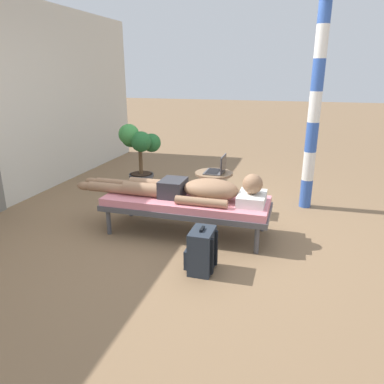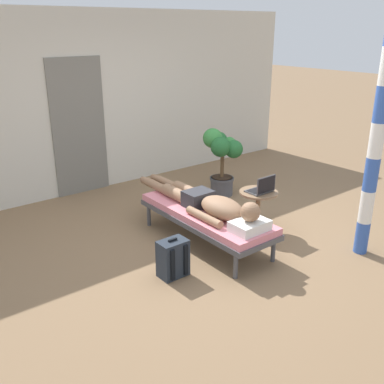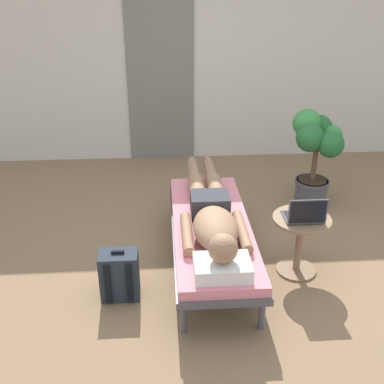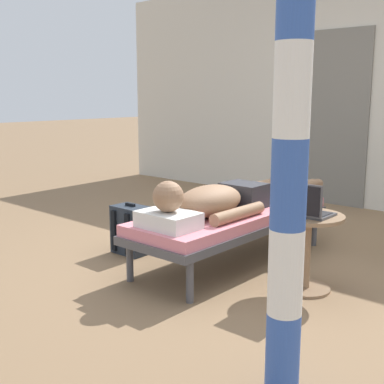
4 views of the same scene
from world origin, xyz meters
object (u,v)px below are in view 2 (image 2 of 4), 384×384
(laptop, at_px, (262,188))
(potted_plant, at_px, (222,155))
(porch_post, at_px, (376,140))
(lounge_chair, at_px, (206,215))
(side_table, at_px, (258,204))
(person_reclining, at_px, (208,203))
(backpack, at_px, (173,258))

(laptop, bearing_deg, potted_plant, 69.52)
(porch_post, bearing_deg, laptop, 115.19)
(lounge_chair, height_order, side_table, side_table)
(person_reclining, xyz_separation_m, laptop, (0.73, -0.16, 0.07))
(person_reclining, height_order, potted_plant, potted_plant)
(lounge_chair, height_order, potted_plant, potted_plant)
(laptop, relative_size, backpack, 0.73)
(laptop, relative_size, potted_plant, 0.30)
(person_reclining, relative_size, backpack, 5.12)
(laptop, bearing_deg, backpack, -173.07)
(lounge_chair, height_order, laptop, laptop)
(side_table, xyz_separation_m, backpack, (-1.49, -0.23, -0.16))
(laptop, xyz_separation_m, potted_plant, (0.48, 1.29, 0.05))
(side_table, distance_m, laptop, 0.23)
(lounge_chair, bearing_deg, porch_post, -46.10)
(person_reclining, height_order, porch_post, porch_post)
(potted_plant, bearing_deg, porch_post, -89.21)
(laptop, xyz_separation_m, backpack, (-1.49, -0.18, -0.39))
(lounge_chair, bearing_deg, backpack, -153.67)
(lounge_chair, xyz_separation_m, side_table, (0.73, -0.14, 0.01))
(backpack, bearing_deg, laptop, 6.93)
(person_reclining, bearing_deg, lounge_chair, 90.00)
(lounge_chair, relative_size, person_reclining, 0.85)
(side_table, xyz_separation_m, potted_plant, (0.48, 1.24, 0.27))
(person_reclining, distance_m, porch_post, 1.94)
(side_table, bearing_deg, potted_plant, 68.74)
(side_table, bearing_deg, person_reclining, 171.72)
(laptop, distance_m, backpack, 1.55)
(laptop, height_order, backpack, laptop)
(backpack, relative_size, porch_post, 0.16)
(lounge_chair, xyz_separation_m, laptop, (0.73, -0.20, 0.24))
(lounge_chair, xyz_separation_m, backpack, (-0.76, -0.38, -0.15))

